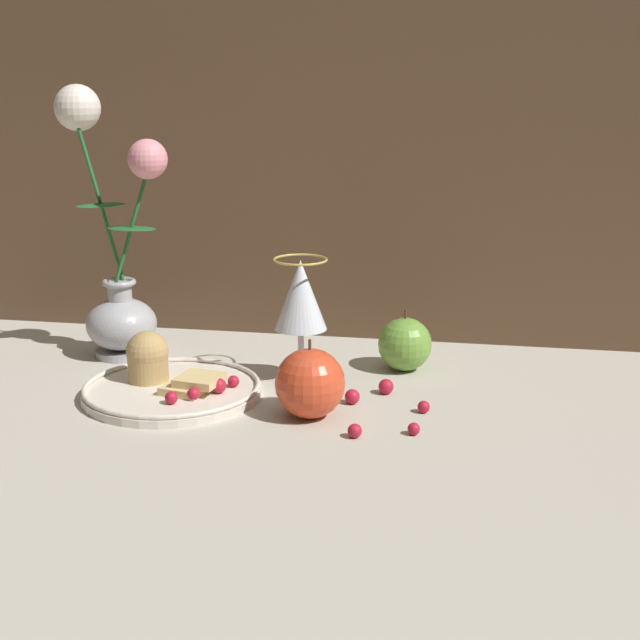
% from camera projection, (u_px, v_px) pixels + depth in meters
% --- Properties ---
extents(ground_plane, '(2.40, 2.40, 0.00)m').
position_uv_depth(ground_plane, '(228.00, 390.00, 1.13)').
color(ground_plane, '#B7B2A3').
rests_on(ground_plane, ground).
extents(vase, '(0.16, 0.10, 0.37)m').
position_uv_depth(vase, '(116.00, 262.00, 1.23)').
color(vase, '#A3A3A8').
rests_on(vase, ground_plane).
extents(plate_with_pastries, '(0.22, 0.22, 0.07)m').
position_uv_depth(plate_with_pastries, '(168.00, 382.00, 1.11)').
color(plate_with_pastries, silver).
rests_on(plate_with_pastries, ground_plane).
extents(wine_glass, '(0.07, 0.07, 0.16)m').
position_uv_depth(wine_glass, '(301.00, 300.00, 1.13)').
color(wine_glass, silver).
rests_on(wine_glass, ground_plane).
extents(apple_beside_vase, '(0.08, 0.08, 0.09)m').
position_uv_depth(apple_beside_vase, '(310.00, 383.00, 1.03)').
color(apple_beside_vase, '#D14223').
rests_on(apple_beside_vase, ground_plane).
extents(apple_near_glass, '(0.07, 0.07, 0.08)m').
position_uv_depth(apple_near_glass, '(405.00, 344.00, 1.20)').
color(apple_near_glass, '#669938').
rests_on(apple_near_glass, ground_plane).
extents(berry_near_plate, '(0.01, 0.01, 0.01)m').
position_uv_depth(berry_near_plate, '(414.00, 429.00, 0.98)').
color(berry_near_plate, '#AD192D').
rests_on(berry_near_plate, ground_plane).
extents(berry_front_center, '(0.01, 0.01, 0.01)m').
position_uv_depth(berry_front_center, '(424.00, 407.00, 1.05)').
color(berry_front_center, '#AD192D').
rests_on(berry_front_center, ground_plane).
extents(berry_by_glass_stem, '(0.02, 0.02, 0.02)m').
position_uv_depth(berry_by_glass_stem, '(355.00, 431.00, 0.98)').
color(berry_by_glass_stem, '#AD192D').
rests_on(berry_by_glass_stem, ground_plane).
extents(berry_under_candlestick, '(0.02, 0.02, 0.02)m').
position_uv_depth(berry_under_candlestick, '(386.00, 387.00, 1.11)').
color(berry_under_candlestick, '#AD192D').
rests_on(berry_under_candlestick, ground_plane).
extents(berry_far_right, '(0.02, 0.02, 0.02)m').
position_uv_depth(berry_far_right, '(352.00, 397.00, 1.08)').
color(berry_far_right, '#AD192D').
rests_on(berry_far_right, ground_plane).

